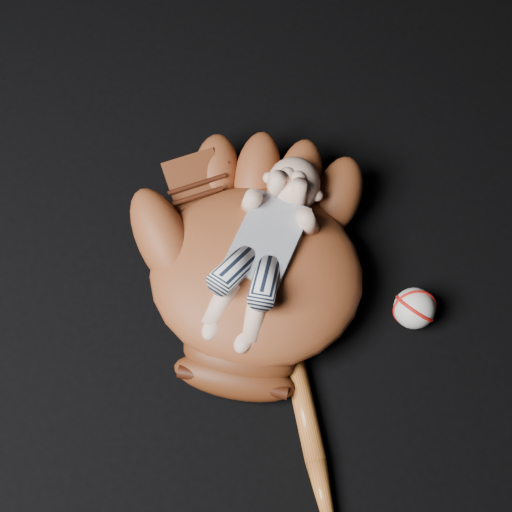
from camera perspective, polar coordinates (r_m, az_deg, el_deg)
name	(u,v)px	position (r m, az deg, el deg)	size (l,w,h in m)	color
baseball_glove	(256,269)	(1.35, 0.01, -0.98)	(0.46, 0.53, 0.17)	maroon
newborn_baby	(261,253)	(1.31, 0.37, 0.25)	(0.16, 0.35, 0.14)	#DDA88E
baseball_bat	(319,474)	(1.32, 4.59, -15.54)	(0.04, 0.38, 0.04)	#AC5821
baseball	(414,308)	(1.40, 11.45, -3.75)	(0.07, 0.07, 0.07)	silver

